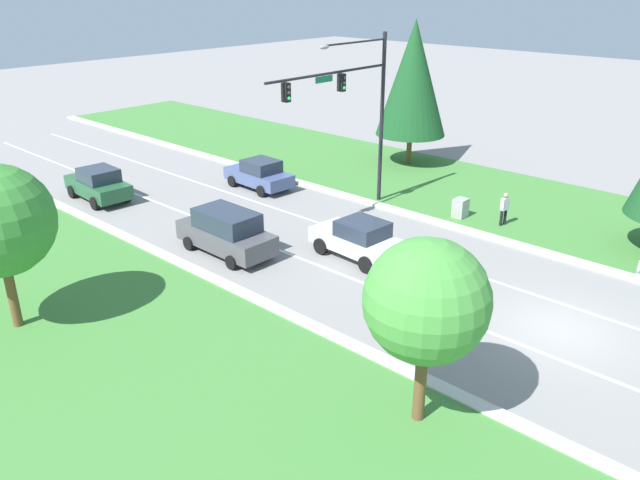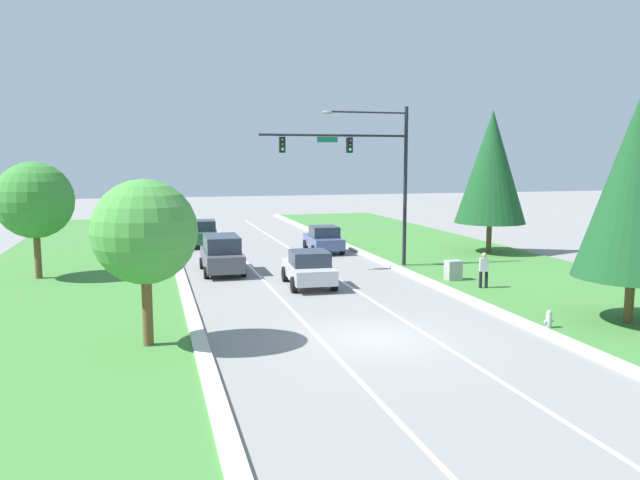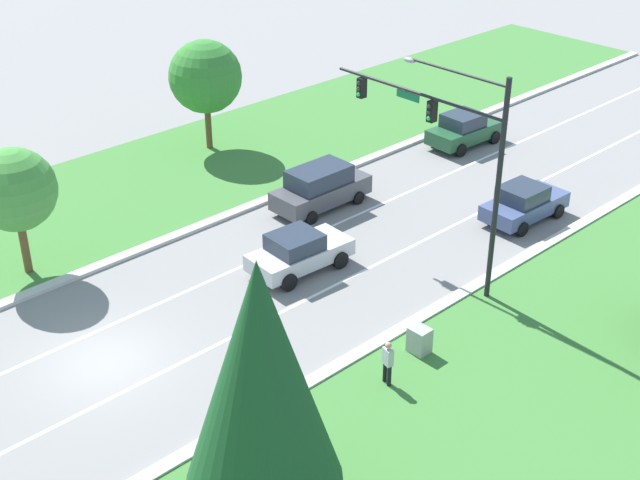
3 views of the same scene
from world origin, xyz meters
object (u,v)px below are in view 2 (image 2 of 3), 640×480
at_px(traffic_signal_mast, 367,162).
at_px(slate_blue_sedan, 324,239).
at_px(conifer_near_right_tree, 637,186).
at_px(forest_sedan, 203,233).
at_px(oak_far_left_tree, 145,232).
at_px(graphite_suv, 222,254).
at_px(oak_near_left_tree, 35,200).
at_px(silver_sedan, 309,268).
at_px(conifer_far_right_tree, 491,167).
at_px(pedestrian, 484,269).
at_px(utility_cabinet, 453,271).
at_px(fire_hydrant, 549,320).

height_order(traffic_signal_mast, slate_blue_sedan, traffic_signal_mast).
bearing_deg(conifer_near_right_tree, traffic_signal_mast, 110.97).
xyz_separation_m(forest_sedan, oak_far_left_tree, (-3.60, -22.86, 2.76)).
xyz_separation_m(graphite_suv, slate_blue_sedan, (7.04, 5.60, -0.16)).
bearing_deg(oak_near_left_tree, conifer_near_right_tree, -33.91).
xyz_separation_m(silver_sedan, conifer_far_right_tree, (13.28, 6.71, 4.54)).
bearing_deg(silver_sedan, oak_near_left_tree, 161.55).
relative_size(slate_blue_sedan, pedestrian, 2.48).
relative_size(utility_cabinet, oak_far_left_tree, 0.19).
height_order(forest_sedan, utility_cabinet, forest_sedan).
xyz_separation_m(traffic_signal_mast, graphite_suv, (-7.66, 0.70, -4.74)).
distance_m(slate_blue_sedan, utility_cabinet, 11.41).
height_order(traffic_signal_mast, oak_far_left_tree, traffic_signal_mast).
bearing_deg(graphite_suv, silver_sedan, -51.58).
bearing_deg(slate_blue_sedan, conifer_near_right_tree, -71.23).
distance_m(forest_sedan, fire_hydrant, 26.28).
distance_m(slate_blue_sedan, conifer_far_right_tree, 11.27).
xyz_separation_m(forest_sedan, fire_hydrant, (9.73, -24.41, -0.54)).
relative_size(graphite_suv, silver_sedan, 1.09).
relative_size(slate_blue_sedan, conifer_near_right_tree, 0.51).
xyz_separation_m(traffic_signal_mast, silver_sedan, (-4.16, -3.80, -4.88)).
bearing_deg(oak_far_left_tree, oak_near_left_tree, 111.84).
bearing_deg(forest_sedan, oak_far_left_tree, -95.82).
distance_m(graphite_suv, utility_cabinet, 11.74).
bearing_deg(slate_blue_sedan, oak_near_left_tree, -159.58).
height_order(slate_blue_sedan, conifer_near_right_tree, conifer_near_right_tree).
xyz_separation_m(slate_blue_sedan, utility_cabinet, (3.43, -10.87, -0.31)).
relative_size(forest_sedan, utility_cabinet, 4.27).
distance_m(fire_hydrant, oak_near_left_tree, 23.70).
relative_size(forest_sedan, conifer_near_right_tree, 0.53).
bearing_deg(oak_near_left_tree, pedestrian, -21.58).
bearing_deg(oak_near_left_tree, forest_sedan, 48.81).
bearing_deg(pedestrian, slate_blue_sedan, -58.39).
bearing_deg(silver_sedan, slate_blue_sedan, 74.05).
relative_size(conifer_near_right_tree, conifer_far_right_tree, 0.93).
xyz_separation_m(pedestrian, conifer_near_right_tree, (1.88, -6.74, 4.01)).
height_order(traffic_signal_mast, forest_sedan, traffic_signal_mast).
relative_size(graphite_suv, forest_sedan, 1.08).
height_order(silver_sedan, forest_sedan, forest_sedan).
relative_size(utility_cabinet, pedestrian, 0.61).
height_order(forest_sedan, fire_hydrant, forest_sedan).
xyz_separation_m(conifer_near_right_tree, conifer_far_right_tree, (3.99, 16.31, 0.44)).
height_order(traffic_signal_mast, conifer_far_right_tree, conifer_far_right_tree).
distance_m(forest_sedan, utility_cabinet, 18.96).
height_order(graphite_suv, oak_far_left_tree, oak_far_left_tree).
height_order(silver_sedan, utility_cabinet, silver_sedan).
height_order(slate_blue_sedan, oak_far_left_tree, oak_far_left_tree).
height_order(slate_blue_sedan, utility_cabinet, slate_blue_sedan).
bearing_deg(conifer_far_right_tree, oak_far_left_tree, -144.49).
distance_m(traffic_signal_mast, utility_cabinet, 7.49).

